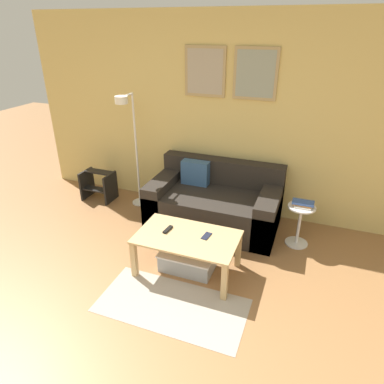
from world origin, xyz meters
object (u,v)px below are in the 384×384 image
at_px(step_stool, 98,185).
at_px(couch, 215,203).
at_px(floor_lamp, 130,139).
at_px(coffee_table, 187,242).
at_px(remote_control, 168,229).
at_px(book_stack, 303,204).
at_px(cell_phone, 206,236).
at_px(storage_bin, 187,261).
at_px(side_table, 300,222).

bearing_deg(step_stool, couch, -1.69).
height_order(floor_lamp, step_stool, floor_lamp).
distance_m(coffee_table, remote_control, 0.24).
bearing_deg(book_stack, couch, 174.11).
height_order(cell_phone, step_stool, cell_phone).
xyz_separation_m(cell_phone, step_stool, (-2.03, 1.03, -0.21)).
xyz_separation_m(floor_lamp, cell_phone, (1.40, -0.99, -0.58)).
relative_size(remote_control, step_stool, 0.33).
relative_size(coffee_table, cell_phone, 7.40).
bearing_deg(step_stool, remote_control, -33.35).
height_order(storage_bin, side_table, side_table).
distance_m(remote_control, cell_phone, 0.42).
distance_m(couch, floor_lamp, 1.39).
bearing_deg(couch, floor_lamp, 179.35).
relative_size(storage_bin, book_stack, 2.42).
distance_m(floor_lamp, step_stool, 1.01).
bearing_deg(book_stack, storage_bin, -139.34).
xyz_separation_m(couch, step_stool, (-1.82, 0.05, -0.06)).
xyz_separation_m(coffee_table, book_stack, (1.05, 0.93, 0.18)).
distance_m(couch, step_stool, 1.82).
relative_size(couch, step_stool, 3.61).
xyz_separation_m(couch, remote_control, (-0.20, -1.01, 0.16)).
xyz_separation_m(storage_bin, step_stool, (-1.84, 1.07, 0.13)).
xyz_separation_m(side_table, book_stack, (0.01, 0.01, 0.23)).
relative_size(floor_lamp, book_stack, 6.64).
bearing_deg(book_stack, step_stool, 176.74).
bearing_deg(cell_phone, couch, 109.67).
bearing_deg(floor_lamp, side_table, -3.31).
relative_size(coffee_table, book_stack, 4.33).
distance_m(couch, storage_bin, 1.03).
distance_m(coffee_table, book_stack, 1.41).
distance_m(remote_control, step_stool, 1.95).
bearing_deg(coffee_table, remote_control, 172.51).
bearing_deg(cell_phone, step_stool, 160.40).
height_order(coffee_table, storage_bin, coffee_table).
bearing_deg(coffee_table, book_stack, 41.61).
distance_m(couch, cell_phone, 1.01).
height_order(side_table, book_stack, book_stack).
xyz_separation_m(floor_lamp, remote_control, (0.99, -1.02, -0.57)).
xyz_separation_m(storage_bin, remote_control, (-0.22, 0.01, 0.34)).
distance_m(floor_lamp, book_stack, 2.31).
bearing_deg(coffee_table, floor_lamp, 139.03).
bearing_deg(remote_control, couch, 85.21).
height_order(floor_lamp, side_table, floor_lamp).
distance_m(floor_lamp, cell_phone, 1.81).
height_order(couch, floor_lamp, floor_lamp).
bearing_deg(remote_control, book_stack, 41.53).
xyz_separation_m(coffee_table, floor_lamp, (-1.21, 1.05, 0.65)).
height_order(floor_lamp, book_stack, floor_lamp).
height_order(storage_bin, step_stool, step_stool).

